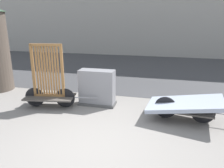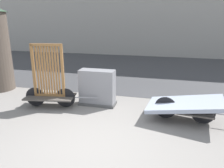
# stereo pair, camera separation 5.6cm
# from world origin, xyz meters

# --- Properties ---
(ground_plane) EXTENTS (60.00, 60.00, 0.00)m
(ground_plane) POSITION_xyz_m (0.00, 0.00, 0.00)
(ground_plane) COLOR gray
(road_strip) EXTENTS (56.00, 8.55, 0.01)m
(road_strip) POSITION_xyz_m (0.00, 7.41, 0.00)
(road_strip) COLOR #424244
(road_strip) RESTS_ON ground_plane
(bike_cart_with_bedframe) EXTENTS (2.12, 0.92, 1.84)m
(bike_cart_with_bedframe) POSITION_xyz_m (-1.86, 1.74, 0.63)
(bike_cart_with_bedframe) COLOR #4C4742
(bike_cart_with_bedframe) RESTS_ON ground_plane
(bike_cart_with_mattress) EXTENTS (2.34, 1.25, 0.65)m
(bike_cart_with_mattress) POSITION_xyz_m (1.87, 1.73, 0.41)
(bike_cart_with_mattress) COLOR #4C4742
(bike_cart_with_mattress) RESTS_ON ground_plane
(utility_cabinet) EXTENTS (1.10, 0.47, 1.06)m
(utility_cabinet) POSITION_xyz_m (-0.58, 2.23, 0.49)
(utility_cabinet) COLOR #4C4C4C
(utility_cabinet) RESTS_ON ground_plane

